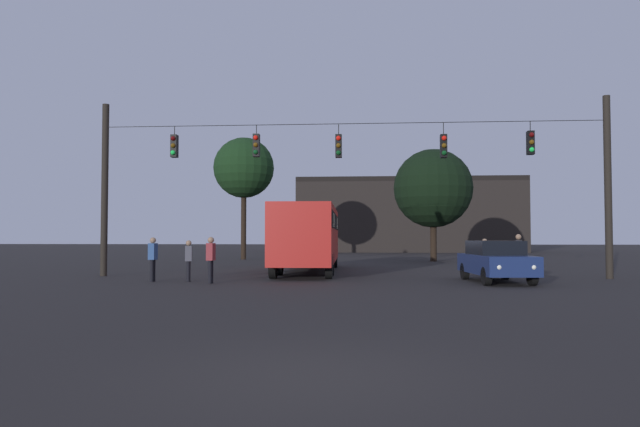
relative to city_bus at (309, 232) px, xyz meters
The scene contains 12 objects.
ground_plane 5.15m from the city_bus, 66.05° to the left, with size 168.00×168.00×0.00m, color black.
overhead_signal_span 4.50m from the city_bus, 59.82° to the right, with size 20.96×0.44×7.32m.
city_bus is the anchor object (origin of this frame).
car_near_right 9.20m from the city_bus, 35.75° to the right, with size 2.16×4.45×1.52m.
pedestrian_crossing_left 7.16m from the city_bus, 123.74° to the right, with size 0.32×0.41×1.53m.
pedestrian_crossing_center 8.05m from the city_bus, 131.11° to the right, with size 0.26×0.37×1.64m.
pedestrian_crossing_right 8.03m from the city_bus, 15.28° to the right, with size 0.30×0.40×1.58m.
pedestrian_near_bus 7.36m from the city_bus, 113.27° to the right, with size 0.26×0.37×1.66m.
pedestrian_trailing 9.36m from the city_bus, 13.42° to the right, with size 0.30×0.40×1.77m.
corner_building 36.70m from the city_bus, 78.32° to the left, with size 23.49×8.20×7.76m.
tree_left_silhouette 16.01m from the city_bus, 113.18° to the left, with size 4.36×4.36×8.80m.
tree_behind_building 14.27m from the city_bus, 58.80° to the left, with size 5.25×5.25×7.49m.
Camera 1 is at (0.59, -6.97, 1.70)m, focal length 32.55 mm.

